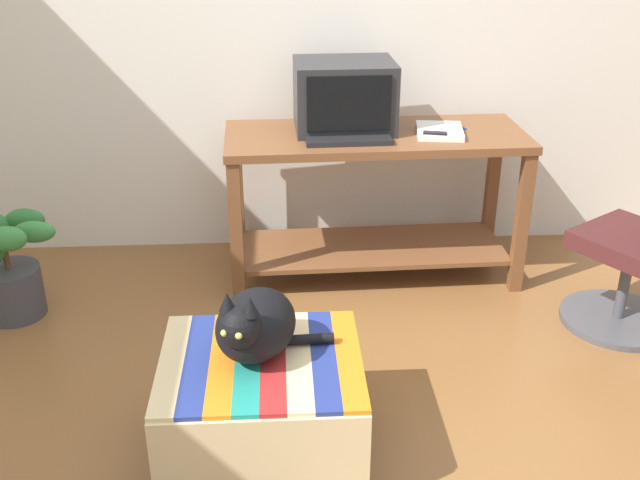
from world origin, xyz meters
TOP-DOWN VIEW (x-y plane):
  - back_wall at (0.00, 2.05)m, footprint 8.00×0.10m
  - desk at (0.32, 1.60)m, footprint 1.47×0.61m
  - tv_monitor at (0.17, 1.68)m, footprint 0.49×0.39m
  - keyboard at (0.18, 1.47)m, footprint 0.40×0.16m
  - book at (0.63, 1.57)m, footprint 0.25×0.28m
  - ottoman_with_blanket at (-0.23, 0.25)m, footprint 0.68×0.60m
  - cat at (-0.24, 0.27)m, footprint 0.45×0.40m
  - potted_plant at (-1.40, 1.27)m, footprint 0.42×0.34m
  - stapler at (0.58, 1.47)m, footprint 0.12×0.06m
  - pen at (0.71, 1.66)m, footprint 0.14×0.05m

SIDE VIEW (x-z plane):
  - ottoman_with_blanket at x=-0.23m, z-range 0.00..0.40m
  - potted_plant at x=-1.40m, z-range -0.02..0.49m
  - desk at x=0.32m, z-range 0.14..0.90m
  - cat at x=-0.24m, z-range 0.37..0.67m
  - pen at x=0.71m, z-range 0.76..0.77m
  - keyboard at x=0.18m, z-range 0.76..0.78m
  - book at x=0.63m, z-range 0.76..0.79m
  - stapler at x=0.58m, z-range 0.76..0.80m
  - tv_monitor at x=0.17m, z-range 0.75..1.09m
  - back_wall at x=0.00m, z-range 0.00..2.60m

